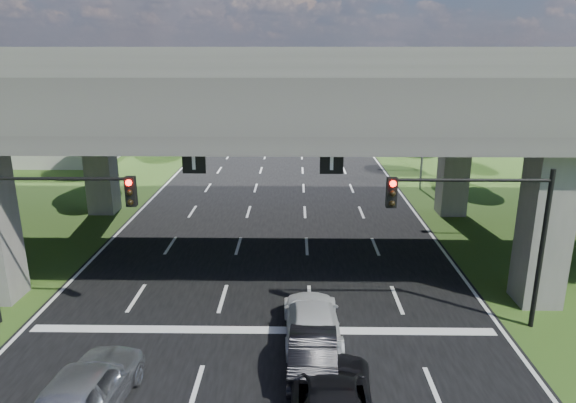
{
  "coord_description": "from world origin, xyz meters",
  "views": [
    {
      "loc": [
        1.2,
        -13.21,
        9.82
      ],
      "look_at": [
        0.86,
        9.22,
        3.29
      ],
      "focal_mm": 32.0,
      "sensor_mm": 36.0,
      "label": 1
    }
  ],
  "objects_px": {
    "car_white": "(312,320)",
    "signal_right": "(484,220)",
    "streetlight_far": "(420,110)",
    "streetlight_beyond": "(383,93)",
    "car_trailing": "(331,400)",
    "car_dark": "(313,347)",
    "car_silver": "(84,392)",
    "signal_left": "(41,218)"
  },
  "relations": [
    {
      "from": "car_white",
      "to": "signal_right",
      "type": "bearing_deg",
      "value": -172.92
    },
    {
      "from": "streetlight_far",
      "to": "streetlight_beyond",
      "type": "xyz_separation_m",
      "value": [
        0.0,
        16.0,
        0.0
      ]
    },
    {
      "from": "car_trailing",
      "to": "streetlight_beyond",
      "type": "bearing_deg",
      "value": -99.69
    },
    {
      "from": "car_dark",
      "to": "car_silver",
      "type": "bearing_deg",
      "value": 23.65
    },
    {
      "from": "signal_right",
      "to": "car_trailing",
      "type": "bearing_deg",
      "value": -136.87
    },
    {
      "from": "streetlight_far",
      "to": "car_white",
      "type": "height_order",
      "value": "streetlight_far"
    },
    {
      "from": "streetlight_far",
      "to": "streetlight_beyond",
      "type": "distance_m",
      "value": 16.0
    },
    {
      "from": "streetlight_far",
      "to": "car_dark",
      "type": "distance_m",
      "value": 24.74
    },
    {
      "from": "streetlight_beyond",
      "to": "car_trailing",
      "type": "height_order",
      "value": "streetlight_beyond"
    },
    {
      "from": "signal_left",
      "to": "car_silver",
      "type": "height_order",
      "value": "signal_left"
    },
    {
      "from": "streetlight_beyond",
      "to": "car_trailing",
      "type": "distance_m",
      "value": 42.39
    },
    {
      "from": "car_dark",
      "to": "car_white",
      "type": "bearing_deg",
      "value": -88.78
    },
    {
      "from": "car_silver",
      "to": "car_trailing",
      "type": "relative_size",
      "value": 0.96
    },
    {
      "from": "signal_right",
      "to": "car_silver",
      "type": "height_order",
      "value": "signal_right"
    },
    {
      "from": "streetlight_far",
      "to": "signal_right",
      "type": "bearing_deg",
      "value": -96.47
    },
    {
      "from": "streetlight_beyond",
      "to": "signal_right",
      "type": "bearing_deg",
      "value": -93.61
    },
    {
      "from": "signal_right",
      "to": "signal_left",
      "type": "height_order",
      "value": "same"
    },
    {
      "from": "streetlight_beyond",
      "to": "car_dark",
      "type": "bearing_deg",
      "value": -102.13
    },
    {
      "from": "car_silver",
      "to": "car_white",
      "type": "xyz_separation_m",
      "value": [
        6.39,
        4.24,
        -0.13
      ]
    },
    {
      "from": "car_white",
      "to": "streetlight_beyond",
      "type": "bearing_deg",
      "value": -104.45
    },
    {
      "from": "car_trailing",
      "to": "streetlight_far",
      "type": "bearing_deg",
      "value": -106.19
    },
    {
      "from": "signal_right",
      "to": "streetlight_far",
      "type": "distance_m",
      "value": 20.25
    },
    {
      "from": "signal_left",
      "to": "car_trailing",
      "type": "relative_size",
      "value": 1.18
    },
    {
      "from": "signal_left",
      "to": "car_dark",
      "type": "bearing_deg",
      "value": -15.57
    },
    {
      "from": "car_dark",
      "to": "car_white",
      "type": "height_order",
      "value": "car_dark"
    },
    {
      "from": "signal_left",
      "to": "car_white",
      "type": "height_order",
      "value": "signal_left"
    },
    {
      "from": "signal_left",
      "to": "streetlight_beyond",
      "type": "relative_size",
      "value": 0.6
    },
    {
      "from": "streetlight_far",
      "to": "streetlight_beyond",
      "type": "relative_size",
      "value": 1.0
    },
    {
      "from": "car_dark",
      "to": "streetlight_far",
      "type": "bearing_deg",
      "value": -108.03
    },
    {
      "from": "streetlight_beyond",
      "to": "car_trailing",
      "type": "bearing_deg",
      "value": -100.83
    },
    {
      "from": "signal_right",
      "to": "signal_left",
      "type": "relative_size",
      "value": 1.0
    },
    {
      "from": "signal_left",
      "to": "streetlight_far",
      "type": "distance_m",
      "value": 26.95
    },
    {
      "from": "streetlight_far",
      "to": "car_silver",
      "type": "bearing_deg",
      "value": -120.19
    },
    {
      "from": "signal_left",
      "to": "streetlight_far",
      "type": "xyz_separation_m",
      "value": [
        17.92,
        20.06,
        1.66
      ]
    },
    {
      "from": "car_trailing",
      "to": "car_silver",
      "type": "bearing_deg",
      "value": 0.41
    },
    {
      "from": "signal_right",
      "to": "streetlight_beyond",
      "type": "distance_m",
      "value": 36.17
    },
    {
      "from": "signal_right",
      "to": "car_trailing",
      "type": "relative_size",
      "value": 1.18
    },
    {
      "from": "signal_right",
      "to": "car_trailing",
      "type": "xyz_separation_m",
      "value": [
        -5.63,
        -5.27,
        -3.45
      ]
    },
    {
      "from": "car_white",
      "to": "car_trailing",
      "type": "xyz_separation_m",
      "value": [
        0.39,
        -4.33,
        0.01
      ]
    },
    {
      "from": "signal_right",
      "to": "car_trailing",
      "type": "height_order",
      "value": "signal_right"
    },
    {
      "from": "signal_left",
      "to": "car_silver",
      "type": "xyz_separation_m",
      "value": [
        3.24,
        -5.19,
        -3.33
      ]
    },
    {
      "from": "signal_right",
      "to": "car_white",
      "type": "relative_size",
      "value": 1.25
    }
  ]
}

